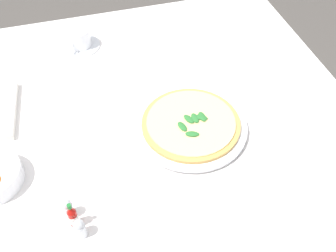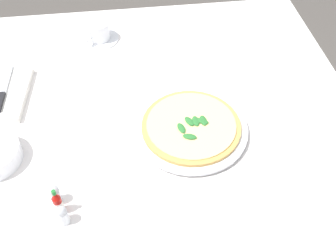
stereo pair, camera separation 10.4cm
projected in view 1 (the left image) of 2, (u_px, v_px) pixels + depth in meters
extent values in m
plane|color=#4C4742|center=(153.00, 249.00, 1.59)|extent=(8.00, 8.00, 0.00)
cube|color=white|center=(145.00, 135.00, 1.06)|extent=(1.23, 1.23, 0.02)
cube|color=white|center=(327.00, 126.00, 1.28)|extent=(1.23, 0.01, 0.28)
cube|color=white|center=(111.00, 49.00, 1.56)|extent=(0.01, 1.23, 0.28)
cylinder|color=brown|center=(233.00, 79.00, 1.76)|extent=(0.06, 0.06, 0.70)
cylinder|color=white|center=(191.00, 128.00, 1.06)|extent=(0.18, 0.18, 0.01)
cylinder|color=white|center=(191.00, 126.00, 1.05)|extent=(0.30, 0.30, 0.01)
cylinder|color=tan|center=(191.00, 123.00, 1.04)|extent=(0.26, 0.26, 0.01)
cylinder|color=#F4DB8E|center=(191.00, 122.00, 1.04)|extent=(0.24, 0.24, 0.00)
ellipsoid|color=#2D7533|center=(202.00, 117.00, 1.04)|extent=(0.04, 0.02, 0.01)
ellipsoid|color=#2D7533|center=(182.00, 126.00, 1.02)|extent=(0.04, 0.03, 0.01)
ellipsoid|color=#2D7533|center=(201.00, 117.00, 1.04)|extent=(0.03, 0.04, 0.01)
ellipsoid|color=#2D7533|center=(189.00, 119.00, 1.04)|extent=(0.04, 0.03, 0.01)
ellipsoid|color=#2D7533|center=(195.00, 118.00, 1.04)|extent=(0.04, 0.02, 0.01)
ellipsoid|color=#2D7533|center=(192.00, 134.00, 1.00)|extent=(0.03, 0.04, 0.01)
cylinder|color=white|center=(80.00, 46.00, 1.31)|extent=(0.13, 0.13, 0.01)
cylinder|color=white|center=(79.00, 37.00, 1.28)|extent=(0.08, 0.08, 0.06)
torus|color=white|center=(70.00, 45.00, 1.25)|extent=(0.03, 0.03, 0.03)
cylinder|color=black|center=(77.00, 31.00, 1.26)|extent=(0.07, 0.07, 0.00)
cylinder|color=#B7140F|center=(74.00, 218.00, 0.85)|extent=(0.02, 0.02, 0.05)
cylinder|color=white|center=(74.00, 218.00, 0.85)|extent=(0.02, 0.02, 0.02)
cone|color=#B7140F|center=(70.00, 210.00, 0.82)|extent=(0.02, 0.02, 0.02)
cylinder|color=#1E722D|center=(69.00, 207.00, 0.81)|extent=(0.01, 0.01, 0.01)
cylinder|color=white|center=(68.00, 210.00, 0.87)|extent=(0.03, 0.03, 0.04)
cylinder|color=white|center=(69.00, 211.00, 0.88)|extent=(0.02, 0.02, 0.03)
sphere|color=silver|center=(66.00, 205.00, 0.86)|extent=(0.02, 0.02, 0.02)
cylinder|color=white|center=(80.00, 230.00, 0.84)|extent=(0.03, 0.03, 0.04)
cylinder|color=#38332D|center=(81.00, 231.00, 0.85)|extent=(0.02, 0.02, 0.03)
sphere|color=silver|center=(78.00, 225.00, 0.82)|extent=(0.02, 0.02, 0.02)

